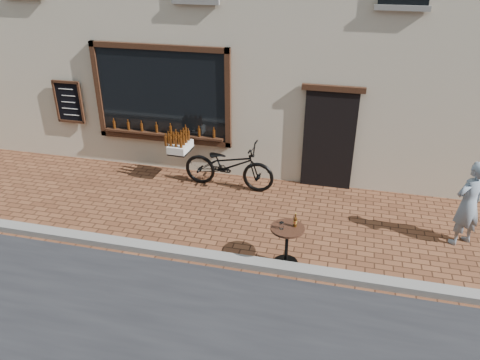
# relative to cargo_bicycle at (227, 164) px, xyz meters

# --- Properties ---
(ground) EXTENTS (90.00, 90.00, 0.00)m
(ground) POSITION_rel_cargo_bicycle_xyz_m (0.24, -2.89, -0.55)
(ground) COLOR #552F1B
(ground) RESTS_ON ground
(kerb) EXTENTS (90.00, 0.25, 0.12)m
(kerb) POSITION_rel_cargo_bicycle_xyz_m (0.24, -2.69, -0.49)
(kerb) COLOR slate
(kerb) RESTS_ON ground
(cargo_bicycle) EXTENTS (2.46, 0.81, 1.15)m
(cargo_bicycle) POSITION_rel_cargo_bicycle_xyz_m (0.00, 0.00, 0.00)
(cargo_bicycle) COLOR black
(cargo_bicycle) RESTS_ON ground
(bistro_table) EXTENTS (0.57, 0.57, 0.98)m
(bistro_table) POSITION_rel_cargo_bicycle_xyz_m (1.72, -2.47, -0.03)
(bistro_table) COLOR black
(bistro_table) RESTS_ON ground
(pedestrian) EXTENTS (0.71, 0.66, 1.64)m
(pedestrian) POSITION_rel_cargo_bicycle_xyz_m (4.72, -1.09, 0.27)
(pedestrian) COLOR gray
(pedestrian) RESTS_ON ground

